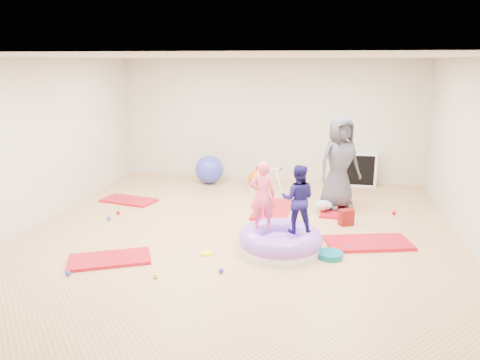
# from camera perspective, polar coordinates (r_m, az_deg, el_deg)

# --- Properties ---
(room) EXTENTS (7.01, 8.01, 2.81)m
(room) POSITION_cam_1_polar(r_m,az_deg,el_deg) (7.04, -0.46, 3.35)
(room) COLOR tan
(room) RESTS_ON ground
(gym_mat_front_left) EXTENTS (1.26, 0.99, 0.05)m
(gym_mat_front_left) POSITION_cam_1_polar(r_m,az_deg,el_deg) (6.94, -15.63, -9.29)
(gym_mat_front_left) COLOR red
(gym_mat_front_left) RESTS_ON ground
(gym_mat_mid_left) EXTENTS (1.16, 0.75, 0.04)m
(gym_mat_mid_left) POSITION_cam_1_polar(r_m,az_deg,el_deg) (9.64, -13.39, -2.43)
(gym_mat_mid_left) COLOR red
(gym_mat_mid_left) RESTS_ON ground
(gym_mat_center_back) EXTENTS (0.66, 1.29, 0.05)m
(gym_mat_center_back) POSITION_cam_1_polar(r_m,az_deg,el_deg) (8.84, 3.95, -3.58)
(gym_mat_center_back) COLOR red
(gym_mat_center_back) RESTS_ON ground
(gym_mat_right) EXTENTS (1.40, 0.95, 0.05)m
(gym_mat_right) POSITION_cam_1_polar(r_m,az_deg,el_deg) (7.51, 15.35, -7.40)
(gym_mat_right) COLOR red
(gym_mat_right) RESTS_ON ground
(gym_mat_rear_right) EXTENTS (0.63, 1.14, 0.05)m
(gym_mat_rear_right) POSITION_cam_1_polar(r_m,az_deg,el_deg) (9.03, 11.69, -3.49)
(gym_mat_rear_right) COLOR red
(gym_mat_rear_right) RESTS_ON ground
(inflatable_cushion) EXTENTS (1.24, 1.24, 0.39)m
(inflatable_cushion) POSITION_cam_1_polar(r_m,az_deg,el_deg) (6.99, 4.93, -7.47)
(inflatable_cushion) COLOR white
(inflatable_cushion) RESTS_ON ground
(child_pink) EXTENTS (0.41, 0.31, 1.03)m
(child_pink) POSITION_cam_1_polar(r_m,az_deg,el_deg) (6.85, 2.77, -1.52)
(child_pink) COLOR #F54773
(child_pink) RESTS_ON inflatable_cushion
(child_navy) EXTENTS (0.49, 0.38, 1.01)m
(child_navy) POSITION_cam_1_polar(r_m,az_deg,el_deg) (6.76, 7.09, -1.91)
(child_navy) COLOR #171252
(child_navy) RESTS_ON inflatable_cushion
(adult_caregiver) EXTENTS (1.00, 0.90, 1.72)m
(adult_caregiver) POSITION_cam_1_polar(r_m,az_deg,el_deg) (8.87, 12.03, 2.08)
(adult_caregiver) COLOR #3D3E46
(adult_caregiver) RESTS_ON gym_mat_rear_right
(infant) EXTENTS (0.33, 0.34, 0.19)m
(infant) POSITION_cam_1_polar(r_m,az_deg,el_deg) (8.79, 10.13, -3.07)
(infant) COLOR #90C8E5
(infant) RESTS_ON gym_mat_rear_right
(ball_pit_balls) EXTENTS (5.07, 3.49, 0.07)m
(ball_pit_balls) POSITION_cam_1_polar(r_m,az_deg,el_deg) (7.34, -4.18, -7.34)
(ball_pit_balls) COLOR #323ABD
(ball_pit_balls) RESTS_ON ground
(exercise_ball_blue) EXTENTS (0.65, 0.65, 0.65)m
(exercise_ball_blue) POSITION_cam_1_polar(r_m,az_deg,el_deg) (10.72, -3.76, 1.29)
(exercise_ball_blue) COLOR #323ABD
(exercise_ball_blue) RESTS_ON ground
(exercise_ball_orange) EXTENTS (0.39, 0.39, 0.39)m
(exercise_ball_orange) POSITION_cam_1_polar(r_m,az_deg,el_deg) (10.48, 2.06, 0.27)
(exercise_ball_orange) COLOR orange
(exercise_ball_orange) RESTS_ON ground
(infant_play_gym) EXTENTS (0.70, 0.66, 0.53)m
(infant_play_gym) POSITION_cam_1_polar(r_m,az_deg,el_deg) (10.00, 3.52, 0.52)
(infant_play_gym) COLOR white
(infant_play_gym) RESTS_ON ground
(cube_shelf) EXTENTS (0.77, 0.38, 0.77)m
(cube_shelf) POSITION_cam_1_polar(r_m,az_deg,el_deg) (10.85, 14.25, 1.36)
(cube_shelf) COLOR white
(cube_shelf) RESTS_ON ground
(balance_disc) EXTENTS (0.37, 0.37, 0.08)m
(balance_disc) POSITION_cam_1_polar(r_m,az_deg,el_deg) (6.91, 10.93, -8.96)
(balance_disc) COLOR #0A6778
(balance_disc) RESTS_ON ground
(backpack) EXTENTS (0.28, 0.24, 0.28)m
(backpack) POSITION_cam_1_polar(r_m,az_deg,el_deg) (8.24, 12.82, -4.46)
(backpack) COLOR #B50B05
(backpack) RESTS_ON ground
(yellow_toy) EXTENTS (0.19, 0.19, 0.03)m
(yellow_toy) POSITION_cam_1_polar(r_m,az_deg,el_deg) (6.93, -4.06, -8.90)
(yellow_toy) COLOR #FFFA0C
(yellow_toy) RESTS_ON ground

